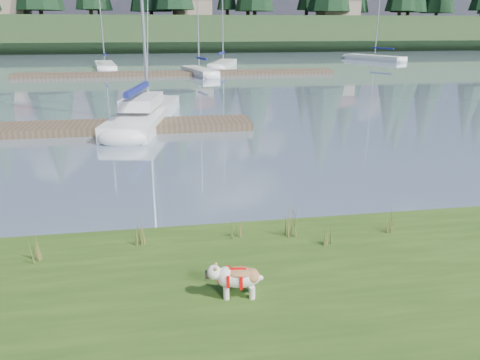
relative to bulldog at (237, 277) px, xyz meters
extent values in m
plane|color=gray|center=(-1.44, 34.03, -0.64)|extent=(200.00, 200.00, 0.00)
cube|color=#1F3318|center=(-1.44, 77.03, 1.86)|extent=(200.00, 20.00, 5.00)
cylinder|color=silver|center=(-0.17, -0.07, -0.20)|extent=(0.09, 0.09, 0.18)
cylinder|color=silver|center=(-0.14, 0.11, -0.20)|extent=(0.09, 0.09, 0.18)
cylinder|color=silver|center=(0.19, -0.12, -0.20)|extent=(0.09, 0.09, 0.18)
cylinder|color=silver|center=(0.21, 0.06, -0.20)|extent=(0.09, 0.09, 0.18)
ellipsoid|color=silver|center=(0.03, 0.00, -0.02)|extent=(0.63, 0.37, 0.28)
ellipsoid|color=#A0693B|center=(0.03, 0.00, 0.07)|extent=(0.45, 0.33, 0.10)
ellipsoid|color=silver|center=(-0.32, 0.04, 0.07)|extent=(0.23, 0.24, 0.21)
cube|color=black|center=(-0.41, 0.06, 0.04)|extent=(0.08, 0.11, 0.08)
cube|color=white|center=(-1.67, 14.54, -0.42)|extent=(3.18, 8.10, 0.70)
ellipsoid|color=white|center=(-0.96, 18.42, -0.42)|extent=(2.08, 2.43, 0.70)
cube|color=navy|center=(-1.88, 13.39, 0.91)|extent=(0.84, 3.57, 0.20)
cube|color=white|center=(-1.75, 14.09, 0.31)|extent=(1.75, 3.05, 0.45)
cube|color=#4C3D2C|center=(-5.44, 13.03, -0.49)|extent=(16.00, 2.00, 0.30)
cube|color=#4C3D2C|center=(0.56, 34.03, -0.49)|extent=(26.00, 2.20, 0.30)
cube|color=white|center=(-6.04, 40.56, -0.42)|extent=(2.77, 7.44, 0.70)
ellipsoid|color=white|center=(-6.61, 44.15, -0.42)|extent=(1.88, 2.21, 0.70)
cube|color=navy|center=(-5.89, 39.58, 0.76)|extent=(0.65, 2.89, 0.20)
cube|color=white|center=(2.18, 33.62, -0.42)|extent=(2.77, 6.23, 0.70)
ellipsoid|color=white|center=(1.47, 36.57, -0.42)|extent=(1.68, 1.92, 0.70)
cylinder|color=silver|center=(2.18, 33.62, 4.93)|extent=(0.12, 0.12, 9.56)
cube|color=navy|center=(2.38, 32.82, 0.76)|extent=(0.76, 2.39, 0.20)
cube|color=white|center=(5.11, 40.86, -0.42)|extent=(3.73, 7.42, 0.70)
ellipsoid|color=white|center=(6.19, 44.33, -0.42)|extent=(2.10, 2.36, 0.70)
cube|color=navy|center=(4.81, 39.92, 0.76)|extent=(1.05, 2.82, 0.20)
cube|color=white|center=(23.81, 47.34, -0.42)|extent=(4.89, 7.70, 0.70)
ellipsoid|color=white|center=(22.16, 50.81, -0.42)|extent=(2.42, 2.62, 0.70)
cylinder|color=silver|center=(23.81, 47.34, 5.89)|extent=(0.12, 0.12, 11.48)
cube|color=navy|center=(24.26, 46.39, 0.76)|extent=(1.50, 2.85, 0.20)
cone|color=#475B23|center=(-1.50, 1.85, -0.05)|extent=(0.03, 0.03, 0.49)
cone|color=brown|center=(-1.39, 1.78, -0.10)|extent=(0.03, 0.03, 0.39)
cone|color=#475B23|center=(-1.44, 1.88, -0.02)|extent=(0.03, 0.03, 0.54)
cone|color=brown|center=(-1.36, 1.82, -0.12)|extent=(0.03, 0.03, 0.34)
cone|color=#475B23|center=(-1.48, 1.77, -0.07)|extent=(0.03, 0.03, 0.44)
cone|color=#475B23|center=(0.21, 1.88, -0.10)|extent=(0.03, 0.03, 0.38)
cone|color=brown|center=(0.32, 1.81, -0.14)|extent=(0.03, 0.03, 0.30)
cone|color=#475B23|center=(0.27, 1.91, -0.08)|extent=(0.03, 0.03, 0.42)
cone|color=brown|center=(0.35, 1.85, -0.16)|extent=(0.03, 0.03, 0.27)
cone|color=#475B23|center=(0.23, 1.80, -0.12)|extent=(0.03, 0.03, 0.34)
cone|color=#475B23|center=(1.16, 1.81, 0.05)|extent=(0.03, 0.03, 0.68)
cone|color=brown|center=(1.27, 1.74, -0.02)|extent=(0.03, 0.03, 0.54)
cone|color=#475B23|center=(1.22, 1.84, 0.08)|extent=(0.03, 0.03, 0.75)
cone|color=brown|center=(1.30, 1.78, -0.06)|extent=(0.03, 0.03, 0.48)
cone|color=#475B23|center=(1.18, 1.73, 0.01)|extent=(0.03, 0.03, 0.61)
cone|color=#475B23|center=(-3.07, 1.55, -0.09)|extent=(0.03, 0.03, 0.41)
cone|color=brown|center=(-2.96, 1.48, -0.13)|extent=(0.03, 0.03, 0.33)
cone|color=#475B23|center=(-3.01, 1.58, -0.07)|extent=(0.03, 0.03, 0.45)
cone|color=brown|center=(-2.93, 1.52, -0.15)|extent=(0.03, 0.03, 0.28)
cone|color=#475B23|center=(-3.05, 1.47, -0.11)|extent=(0.03, 0.03, 0.37)
cone|color=#475B23|center=(1.73, 1.34, -0.11)|extent=(0.03, 0.03, 0.37)
cone|color=brown|center=(1.84, 1.27, -0.15)|extent=(0.03, 0.03, 0.30)
cone|color=#475B23|center=(1.79, 1.37, -0.09)|extent=(0.03, 0.03, 0.41)
cone|color=brown|center=(1.87, 1.31, -0.16)|extent=(0.03, 0.03, 0.26)
cone|color=#475B23|center=(1.75, 1.26, -0.13)|extent=(0.03, 0.03, 0.33)
cone|color=#475B23|center=(3.06, 1.69, -0.07)|extent=(0.03, 0.03, 0.46)
cone|color=brown|center=(3.17, 1.62, -0.11)|extent=(0.03, 0.03, 0.36)
cone|color=#475B23|center=(3.12, 1.72, -0.04)|extent=(0.03, 0.03, 0.50)
cone|color=brown|center=(3.20, 1.66, -0.13)|extent=(0.03, 0.03, 0.32)
cone|color=#475B23|center=(3.08, 1.61, -0.09)|extent=(0.03, 0.03, 0.41)
cube|color=#33281C|center=(-1.44, 2.43, -0.57)|extent=(60.00, 0.50, 0.14)
cylinder|color=#382619|center=(-11.44, 76.03, 5.26)|extent=(0.60, 0.60, 1.80)
cylinder|color=#382619|center=(1.56, 70.03, 5.26)|extent=(0.60, 0.60, 1.80)
cylinder|color=#382619|center=(13.56, 74.03, 5.26)|extent=(0.60, 0.60, 1.80)
cylinder|color=#382619|center=(26.56, 72.03, 5.26)|extent=(0.60, 0.60, 1.80)
cylinder|color=#382619|center=(40.56, 75.03, 5.26)|extent=(0.60, 0.60, 1.80)
cube|color=gray|center=(-23.44, 74.03, 5.76)|extent=(6.00, 5.00, 2.80)
cube|color=gray|center=(4.56, 75.03, 5.76)|extent=(6.00, 5.00, 2.80)
cube|color=gray|center=(28.56, 73.03, 5.76)|extent=(6.00, 5.00, 2.80)
camera|label=1|loc=(-0.90, -5.67, 3.33)|focal=35.00mm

